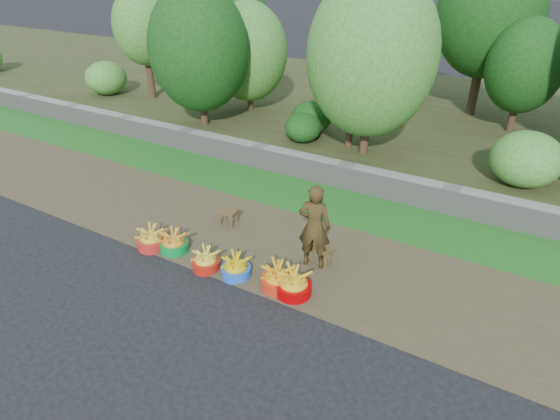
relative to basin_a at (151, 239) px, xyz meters
The scene contains 15 objects.
ground_plane 1.98m from the basin_a, ahead, with size 120.00×120.00×0.00m, color black.
dirt_shoulder 2.25m from the basin_a, 28.96° to the left, with size 80.00×2.50×0.02m, color #493F2A.
grass_verge 3.67m from the basin_a, 57.51° to the left, with size 80.00×1.50×0.04m, color #20641E.
retaining_wall 4.40m from the basin_a, 63.46° to the left, with size 80.00×0.35×0.55m, color gray.
earth_bank 9.06m from the basin_a, 77.45° to the left, with size 80.00×10.00×0.50m, color #373C1D.
vegetation 8.49m from the basin_a, 61.87° to the left, with size 33.03×8.36×4.42m.
basin_a is the anchor object (origin of this frame).
basin_b 0.43m from the basin_a, 14.02° to the left, with size 0.49×0.49×0.37m.
basin_c 1.22m from the basin_a, ahead, with size 0.46×0.46×0.34m.
basin_d 1.76m from the basin_a, ahead, with size 0.48×0.48×0.35m.
basin_e 2.49m from the basin_a, ahead, with size 0.53×0.53×0.40m.
basin_f 2.77m from the basin_a, ahead, with size 0.54×0.54×0.41m.
stool_left 1.49m from the basin_a, 61.92° to the left, with size 0.34×0.27×0.29m.
stool_right 2.99m from the basin_a, 20.84° to the left, with size 0.43×0.37×0.32m.
vendor_woman 2.90m from the basin_a, 19.53° to the left, with size 0.53×0.35×1.45m, color black.
Camera 1 is at (3.46, -4.65, 4.55)m, focal length 30.00 mm.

